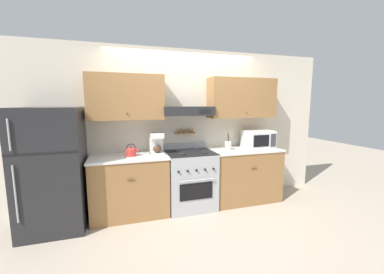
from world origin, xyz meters
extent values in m
plane|color=#B2A38E|center=(0.00, 0.00, 0.00)|extent=(16.00, 16.00, 0.00)
cube|color=beige|center=(0.00, 0.68, 1.27)|extent=(5.20, 0.08, 2.55)
cube|color=olive|center=(-0.94, 0.47, 1.76)|extent=(1.10, 0.33, 0.66)
sphere|color=brown|center=(-0.94, 0.29, 1.53)|extent=(0.02, 0.02, 0.02)
cube|color=olive|center=(0.97, 0.47, 1.76)|extent=(1.17, 0.33, 0.66)
sphere|color=brown|center=(0.97, 0.29, 1.53)|extent=(0.02, 0.02, 0.02)
cube|color=#232326|center=(0.00, 0.45, 1.55)|extent=(0.81, 0.37, 0.14)
cube|color=black|center=(0.23, 0.26, 1.55)|extent=(0.20, 0.01, 0.06)
cube|color=olive|center=(0.00, 0.60, 1.18)|extent=(0.34, 0.07, 0.02)
cylinder|color=olive|center=(-0.14, 0.60, 1.22)|extent=(0.03, 0.03, 0.06)
cylinder|color=olive|center=(-0.07, 0.60, 1.22)|extent=(0.03, 0.03, 0.06)
cylinder|color=olive|center=(0.00, 0.60, 1.22)|extent=(0.03, 0.03, 0.06)
cylinder|color=olive|center=(0.07, 0.60, 1.22)|extent=(0.03, 0.03, 0.06)
cylinder|color=olive|center=(0.14, 0.60, 1.22)|extent=(0.03, 0.03, 0.06)
cube|color=olive|center=(-0.94, 0.33, 0.44)|extent=(1.10, 0.62, 0.87)
cube|color=white|center=(-0.94, 0.33, 0.89)|extent=(1.12, 0.64, 0.03)
cylinder|color=brown|center=(-0.94, 0.01, 0.65)|extent=(0.10, 0.01, 0.01)
cube|color=olive|center=(0.97, 0.33, 0.44)|extent=(1.17, 0.62, 0.87)
cube|color=white|center=(0.97, 0.33, 0.89)|extent=(1.20, 0.64, 0.03)
cylinder|color=brown|center=(0.97, 0.01, 0.65)|extent=(0.10, 0.01, 0.01)
cube|color=#ADAFB5|center=(0.00, 0.31, 0.45)|extent=(0.75, 0.63, 0.90)
cube|color=black|center=(0.00, -0.01, 0.38)|extent=(0.51, 0.01, 0.25)
cylinder|color=#ADAFB5|center=(0.00, -0.03, 0.56)|extent=(0.52, 0.02, 0.02)
cube|color=black|center=(0.00, 0.31, 0.91)|extent=(0.75, 0.63, 0.01)
cylinder|color=#232326|center=(-0.18, 0.16, 0.92)|extent=(0.11, 0.11, 0.02)
cylinder|color=#232326|center=(0.18, 0.16, 0.92)|extent=(0.11, 0.11, 0.02)
cylinder|color=#232326|center=(-0.18, 0.46, 0.92)|extent=(0.11, 0.11, 0.02)
cylinder|color=#232326|center=(0.18, 0.46, 0.92)|extent=(0.11, 0.11, 0.02)
cylinder|color=black|center=(-0.27, -0.02, 0.70)|extent=(0.03, 0.02, 0.03)
cylinder|color=black|center=(-0.13, -0.02, 0.70)|extent=(0.03, 0.02, 0.03)
cylinder|color=black|center=(0.00, -0.02, 0.70)|extent=(0.03, 0.02, 0.03)
cylinder|color=black|center=(0.13, -0.02, 0.70)|extent=(0.03, 0.02, 0.03)
cylinder|color=black|center=(0.27, -0.02, 0.70)|extent=(0.03, 0.02, 0.03)
cube|color=#ADAFB5|center=(0.00, 0.61, 0.96)|extent=(0.75, 0.04, 0.10)
cube|color=#232326|center=(-1.92, 0.25, 0.81)|extent=(0.77, 0.76, 1.62)
cube|color=black|center=(-1.92, -0.14, 1.10)|extent=(0.77, 0.01, 0.01)
cylinder|color=#ADAFB5|center=(-2.21, -0.15, 1.33)|extent=(0.02, 0.02, 0.36)
cylinder|color=#ADAFB5|center=(-2.21, -0.15, 0.65)|extent=(0.02, 0.02, 0.68)
cylinder|color=red|center=(-0.90, 0.32, 0.96)|extent=(0.15, 0.15, 0.10)
ellipsoid|color=red|center=(-0.90, 0.32, 1.00)|extent=(0.14, 0.14, 0.06)
sphere|color=black|center=(-0.90, 0.32, 1.04)|extent=(0.02, 0.02, 0.02)
cylinder|color=red|center=(-0.83, 0.32, 0.97)|extent=(0.09, 0.03, 0.08)
torus|color=black|center=(-0.90, 0.32, 1.02)|extent=(0.14, 0.01, 0.14)
cube|color=white|center=(-0.52, 0.32, 0.92)|extent=(0.19, 0.22, 0.03)
cube|color=white|center=(-0.52, 0.38, 1.07)|extent=(0.19, 0.08, 0.32)
cube|color=white|center=(-0.52, 0.31, 1.19)|extent=(0.19, 0.18, 0.07)
ellipsoid|color=#4C3323|center=(-0.52, 0.30, 0.99)|extent=(0.12, 0.12, 0.11)
cube|color=white|center=(1.24, 0.34, 1.06)|extent=(0.48, 0.37, 0.30)
cube|color=black|center=(1.18, 0.15, 1.06)|extent=(0.29, 0.01, 0.19)
cube|color=#38383D|center=(1.41, 0.15, 1.06)|extent=(0.10, 0.01, 0.22)
cylinder|color=silver|center=(0.66, 0.32, 0.98)|extent=(0.11, 0.11, 0.14)
cylinder|color=olive|center=(0.64, 0.31, 1.12)|extent=(0.01, 0.05, 0.16)
cylinder|color=#28282B|center=(0.67, 0.32, 1.12)|extent=(0.01, 0.04, 0.16)
cylinder|color=#B2B2B7|center=(0.68, 0.32, 1.12)|extent=(0.01, 0.03, 0.16)
camera|label=1|loc=(-1.05, -3.18, 1.67)|focal=22.00mm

